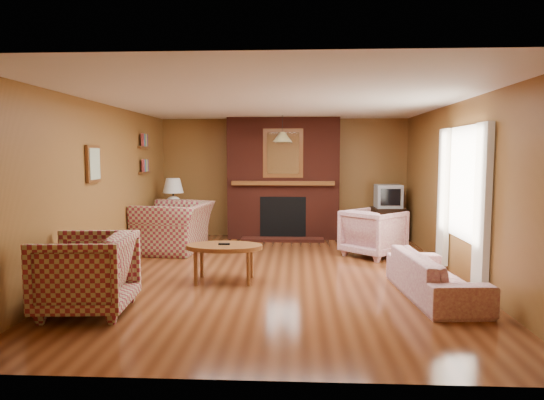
# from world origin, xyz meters

# --- Properties ---
(floor) EXTENTS (6.50, 6.50, 0.00)m
(floor) POSITION_xyz_m (0.00, 0.00, 0.00)
(floor) COLOR #4F2611
(floor) RESTS_ON ground
(ceiling) EXTENTS (6.50, 6.50, 0.00)m
(ceiling) POSITION_xyz_m (0.00, 0.00, 2.40)
(ceiling) COLOR silver
(ceiling) RESTS_ON wall_back
(wall_back) EXTENTS (6.50, 0.00, 6.50)m
(wall_back) POSITION_xyz_m (0.00, 3.25, 1.20)
(wall_back) COLOR brown
(wall_back) RESTS_ON floor
(wall_front) EXTENTS (6.50, 0.00, 6.50)m
(wall_front) POSITION_xyz_m (0.00, -3.25, 1.20)
(wall_front) COLOR brown
(wall_front) RESTS_ON floor
(wall_left) EXTENTS (0.00, 6.50, 6.50)m
(wall_left) POSITION_xyz_m (-2.50, 0.00, 1.20)
(wall_left) COLOR brown
(wall_left) RESTS_ON floor
(wall_right) EXTENTS (0.00, 6.50, 6.50)m
(wall_right) POSITION_xyz_m (2.50, 0.00, 1.20)
(wall_right) COLOR brown
(wall_right) RESTS_ON floor
(fireplace) EXTENTS (2.20, 0.82, 2.40)m
(fireplace) POSITION_xyz_m (0.00, 2.98, 1.18)
(fireplace) COLOR #4A1910
(fireplace) RESTS_ON floor
(window_right) EXTENTS (0.10, 1.85, 2.00)m
(window_right) POSITION_xyz_m (2.45, -0.20, 1.13)
(window_right) COLOR beige
(window_right) RESTS_ON wall_right
(bookshelf) EXTENTS (0.09, 0.55, 0.71)m
(bookshelf) POSITION_xyz_m (-2.44, 1.90, 1.67)
(bookshelf) COLOR brown
(bookshelf) RESTS_ON wall_left
(botanical_print) EXTENTS (0.05, 0.40, 0.50)m
(botanical_print) POSITION_xyz_m (-2.47, -0.30, 1.55)
(botanical_print) COLOR brown
(botanical_print) RESTS_ON wall_left
(pendant_light) EXTENTS (0.36, 0.36, 0.48)m
(pendant_light) POSITION_xyz_m (0.00, 2.30, 2.00)
(pendant_light) COLOR black
(pendant_light) RESTS_ON ceiling
(plaid_loveseat) EXTENTS (1.26, 1.41, 0.84)m
(plaid_loveseat) POSITION_xyz_m (-1.85, 1.53, 0.42)
(plaid_loveseat) COLOR maroon
(plaid_loveseat) RESTS_ON floor
(plaid_armchair) EXTENTS (1.00, 0.98, 0.85)m
(plaid_armchair) POSITION_xyz_m (-1.95, -1.79, 0.42)
(plaid_armchair) COLOR maroon
(plaid_armchair) RESTS_ON floor
(floral_sofa) EXTENTS (0.82, 1.79, 0.51)m
(floral_sofa) POSITION_xyz_m (1.90, -1.02, 0.25)
(floral_sofa) COLOR beige
(floral_sofa) RESTS_ON floor
(floral_armchair) EXTENTS (1.19, 1.19, 0.78)m
(floral_armchair) POSITION_xyz_m (1.54, 1.27, 0.39)
(floral_armchair) COLOR beige
(floral_armchair) RESTS_ON floor
(coffee_table) EXTENTS (1.01, 0.63, 0.51)m
(coffee_table) POSITION_xyz_m (-0.68, -0.45, 0.44)
(coffee_table) COLOR brown
(coffee_table) RESTS_ON floor
(side_table) EXTENTS (0.46, 0.46, 0.57)m
(side_table) POSITION_xyz_m (-2.10, 2.45, 0.28)
(side_table) COLOR brown
(side_table) RESTS_ON floor
(table_lamp) EXTENTS (0.40, 0.40, 0.66)m
(table_lamp) POSITION_xyz_m (-2.10, 2.45, 0.93)
(table_lamp) COLOR white
(table_lamp) RESTS_ON side_table
(tv_stand) EXTENTS (0.64, 0.59, 0.64)m
(tv_stand) POSITION_xyz_m (2.05, 2.80, 0.32)
(tv_stand) COLOR black
(tv_stand) RESTS_ON floor
(crt_tv) EXTENTS (0.49, 0.49, 0.45)m
(crt_tv) POSITION_xyz_m (2.05, 2.79, 0.87)
(crt_tv) COLOR #A7A9AE
(crt_tv) RESTS_ON tv_stand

